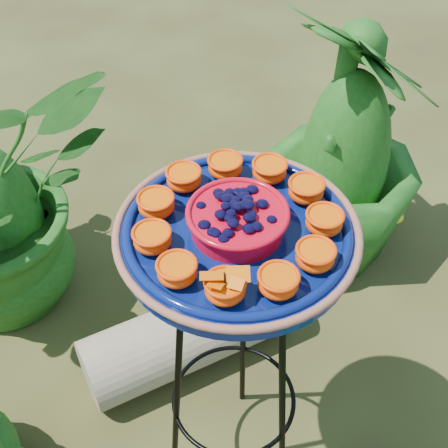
# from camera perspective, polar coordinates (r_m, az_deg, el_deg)

# --- Properties ---
(ground_plane) EXTENTS (20.00, 20.00, 0.00)m
(ground_plane) POSITION_cam_1_polar(r_m,az_deg,el_deg) (1.90, -3.07, -16.78)
(ground_plane) COLOR #302915
(ground_plane) RESTS_ON ground
(tripod_stand) EXTENTS (0.37, 0.37, 0.84)m
(tripod_stand) POSITION_cam_1_polar(r_m,az_deg,el_deg) (1.40, 0.99, -11.22)
(tripod_stand) COLOR black
(tripod_stand) RESTS_ON ground
(feeder_dish) EXTENTS (0.52, 0.52, 0.10)m
(feeder_dish) POSITION_cam_1_polar(r_m,az_deg,el_deg) (1.11, 1.22, -0.55)
(feeder_dish) COLOR #071454
(feeder_dish) RESTS_ON tripod_stand
(driftwood_log) EXTENTS (0.67, 0.45, 0.21)m
(driftwood_log) POSITION_cam_1_polar(r_m,az_deg,el_deg) (1.91, -3.22, -10.04)
(driftwood_log) COLOR gray
(driftwood_log) RESTS_ON ground
(shrub_back_right) EXTENTS (0.69, 0.69, 0.91)m
(shrub_back_right) POSITION_cam_1_polar(r_m,az_deg,el_deg) (2.03, 11.14, 7.16)
(shrub_back_right) COLOR #174612
(shrub_back_right) RESTS_ON ground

